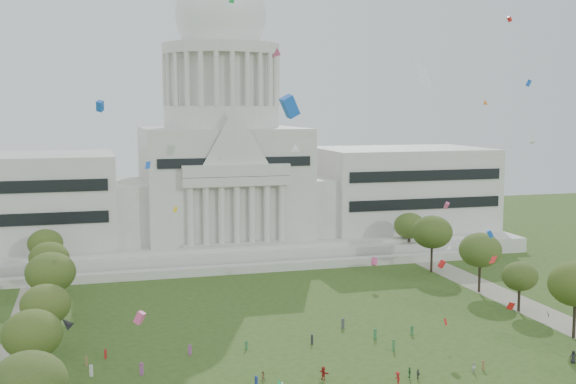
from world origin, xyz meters
TOP-DOWN VIEW (x-y plane):
  - capitol at (0.00, 113.59)m, footprint 160.00×64.50m
  - path_left at (-48.00, 30.00)m, footprint 8.00×160.00m
  - path_right at (48.00, 30.00)m, footprint 8.00×160.00m
  - row_tree_l_1 at (-44.07, -2.96)m, footprint 8.86×8.86m
  - row_tree_l_2 at (-45.04, 17.30)m, footprint 8.42×8.42m
  - row_tree_r_2 at (44.17, 17.44)m, footprint 9.55×9.55m
  - row_tree_l_3 at (-44.09, 33.92)m, footprint 8.12×8.12m
  - row_tree_r_3 at (44.40, 34.48)m, footprint 7.01×7.01m
  - row_tree_l_4 at (-44.08, 52.42)m, footprint 9.29×9.29m
  - row_tree_r_4 at (44.76, 50.04)m, footprint 9.19×9.19m
  - row_tree_l_5 at (-45.22, 71.01)m, footprint 8.33×8.33m
  - row_tree_r_5 at (43.49, 70.19)m, footprint 9.82×9.82m
  - row_tree_l_6 at (-46.87, 89.14)m, footprint 8.19×8.19m
  - row_tree_r_6 at (45.96, 88.13)m, footprint 8.42×8.42m
  - person_0 at (36.03, 6.79)m, footprint 1.18×1.10m
  - person_2 at (18.94, 7.45)m, footprint 0.90×0.86m
  - person_3 at (5.60, 5.96)m, footprint 0.67×1.29m
  - person_4 at (8.51, 8.14)m, footprint 0.69×1.04m
  - person_5 at (-4.14, 10.78)m, footprint 1.56×1.98m
  - person_8 at (-12.91, 12.78)m, footprint 0.77×0.53m
  - person_10 at (9.53, 7.35)m, footprint 0.60×0.94m
  - distant_crowd at (-13.56, 15.64)m, footprint 59.13×38.54m
  - kite_swarm at (0.39, 7.96)m, footprint 86.46×99.13m

SIDE VIEW (x-z plane):
  - path_left at x=-48.00m, z-range 0.00..0.04m
  - path_right at x=48.00m, z-range 0.00..0.04m
  - person_8 at x=-12.91m, z-range 0.00..1.49m
  - person_10 at x=9.53m, z-range 0.00..1.50m
  - person_2 at x=18.94m, z-range 0.00..1.59m
  - person_4 at x=8.51m, z-range 0.00..1.63m
  - distant_crowd at x=-13.56m, z-range -0.11..1.82m
  - person_3 at x=5.60m, z-range 0.00..1.99m
  - person_5 at x=-4.14m, z-range 0.00..2.01m
  - person_0 at x=36.03m, z-range 0.00..2.03m
  - row_tree_r_3 at x=44.40m, z-range 2.09..12.07m
  - row_tree_l_3 at x=-44.09m, z-range 2.43..13.98m
  - row_tree_l_6 at x=-46.87m, z-range 2.45..14.09m
  - row_tree_l_5 at x=-45.22m, z-range 2.49..14.34m
  - row_tree_r_6 at x=45.96m, z-range 2.52..14.49m
  - row_tree_l_2 at x=-45.04m, z-range 2.52..14.49m
  - row_tree_l_1 at x=-44.07m, z-range 2.65..15.25m
  - row_tree_r_4 at x=44.76m, z-range 2.76..15.82m
  - row_tree_l_4 at x=-44.08m, z-range 2.79..16.00m
  - row_tree_r_2 at x=44.17m, z-range 2.87..16.45m
  - row_tree_r_5 at x=43.49m, z-range 2.95..16.91m
  - capitol at x=0.00m, z-range -23.35..67.95m
  - kite_swarm at x=0.39m, z-range 0.06..61.65m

